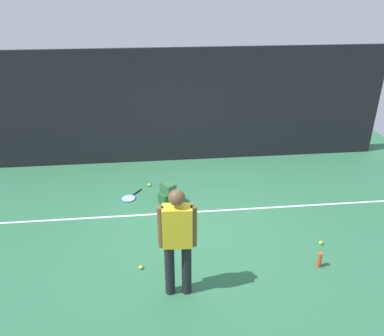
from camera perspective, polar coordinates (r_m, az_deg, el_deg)
ground_plane at (r=7.26m, az=0.34°, el=-8.50°), size 12.00×12.00×0.00m
back_fence at (r=9.38m, az=-1.71°, el=9.01°), size 10.00×0.10×2.76m
court_line at (r=7.65m, az=-0.06°, el=-6.50°), size 9.00×0.05×0.00m
tennis_player at (r=5.33m, az=-2.15°, el=-10.18°), size 0.53×0.25×1.70m
tennis_racket at (r=8.22m, az=-9.25°, el=-4.34°), size 0.51×0.60×0.03m
backpack at (r=7.87m, az=-3.62°, el=-3.80°), size 0.38×0.37×0.44m
tennis_ball_near_player at (r=7.14m, az=18.46°, el=-10.40°), size 0.07×0.07×0.07m
tennis_ball_by_fence at (r=6.34m, az=-7.56°, el=-14.30°), size 0.07×0.07×0.07m
tennis_ball_mid_court at (r=8.61m, az=-6.33°, el=-2.47°), size 0.07×0.07×0.07m
water_bottle at (r=6.59m, az=18.27°, el=-12.73°), size 0.07×0.07×0.26m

